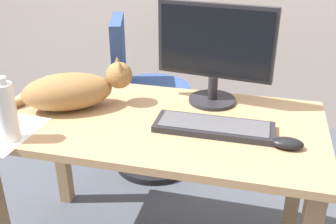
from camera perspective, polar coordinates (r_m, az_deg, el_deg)
desk at (r=1.61m, az=-1.91°, el=-4.62°), size 1.31×0.66×0.71m
office_chair at (r=2.38m, az=-3.39°, el=0.78°), size 0.50×0.48×0.93m
monitor at (r=1.63m, az=6.70°, el=8.73°), size 0.48×0.20×0.41m
keyboard at (r=1.48m, az=6.59°, el=-2.11°), size 0.44×0.15×0.03m
cat at (r=1.66m, az=-13.43°, el=3.12°), size 0.55×0.34×0.20m
computer_mouse at (r=1.42m, az=16.73°, el=-4.30°), size 0.11×0.06×0.04m
paper_sheet at (r=1.57m, az=-22.33°, el=-2.76°), size 0.22×0.31×0.00m
water_bottle at (r=1.47m, az=-22.13°, el=0.05°), size 0.07×0.07×0.24m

